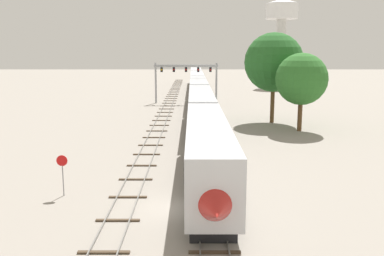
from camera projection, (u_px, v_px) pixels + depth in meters
ground_plane at (177, 209)px, 26.75m from camera, size 400.00×400.00×0.00m
track_main at (196, 99)px, 85.75m from camera, size 2.60×200.00×0.16m
track_near at (163, 114)px, 66.07m from camera, size 2.60×160.00×0.16m
passenger_train at (197, 92)px, 75.91m from camera, size 3.04×113.36×4.80m
signal_gantry at (185, 73)px, 79.36m from camera, size 12.10×0.49×7.65m
water_tower at (280, 19)px, 115.36m from camera, size 8.85×8.85×23.72m
stop_sign at (61, 170)px, 28.77m from camera, size 0.76×0.08×2.88m
trackside_tree_left at (300, 79)px, 51.57m from camera, size 6.37×6.37×9.64m
trackside_tree_mid at (272, 62)px, 57.35m from camera, size 8.06×8.06×12.35m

